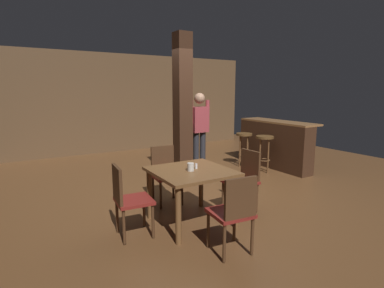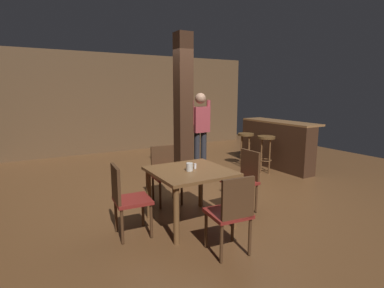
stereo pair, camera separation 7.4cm
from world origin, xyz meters
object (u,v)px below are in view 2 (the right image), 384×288
chair_west (126,197)px  bar_counter (276,144)px  chair_east (244,178)px  napkin_cup (190,167)px  bar_stool_mid (246,141)px  chair_north (165,171)px  chair_south (232,211)px  salt_shaker (195,166)px  standing_person (200,129)px  bar_stool_near (266,145)px  dining_table (190,178)px

chair_west → bar_counter: bar_counter is taller
chair_east → napkin_cup: (-0.92, -0.01, 0.28)m
napkin_cup → bar_stool_mid: size_ratio=0.13×
chair_north → bar_stool_mid: bearing=24.2°
bar_counter → chair_south: bearing=-141.7°
chair_east → salt_shaker: chair_east is taller
chair_west → chair_south: bearing=-49.2°
standing_person → bar_stool_near: standing_person is taller
chair_west → bar_stool_near: chair_west is taller
chair_south → bar_stool_near: size_ratio=1.11×
chair_east → bar_counter: bearing=35.4°
chair_north → chair_south: same height
salt_shaker → chair_south: bearing=-96.5°
chair_east → bar_stool_near: (1.78, 1.42, 0.10)m
bar_stool_near → chair_west: bearing=-159.2°
napkin_cup → bar_stool_near: 3.06m
salt_shaker → bar_counter: size_ratio=0.04×
chair_east → bar_counter: size_ratio=0.46×
chair_west → bar_stool_near: bearing=20.8°
dining_table → chair_west: bearing=177.0°
chair_south → salt_shaker: 0.99m
napkin_cup → bar_stool_mid: 3.38m
chair_north → bar_counter: size_ratio=0.46×
bar_stool_near → bar_stool_mid: (-0.03, 0.64, -0.01)m
dining_table → chair_west: chair_west is taller
napkin_cup → chair_north: bearing=86.3°
salt_shaker → standing_person: bearing=56.7°
chair_north → bar_counter: 3.24m
dining_table → chair_south: size_ratio=1.11×
dining_table → salt_shaker: 0.18m
dining_table → bar_stool_mid: (2.64, 2.03, -0.03)m
chair_south → chair_west: bearing=130.8°
salt_shaker → bar_stool_mid: salt_shaker is taller
bar_counter → bar_stool_mid: size_ratio=2.49×
salt_shaker → chair_east: bearing=-3.4°
standing_person → chair_north: bearing=-143.6°
napkin_cup → salt_shaker: napkin_cup is taller
chair_south → napkin_cup: size_ratio=8.53×
chair_north → bar_stool_mid: chair_north is taller
bar_stool_mid → bar_stool_near: bearing=-87.3°
chair_east → chair_south: bearing=-135.2°
standing_person → bar_stool_near: (1.46, -0.33, -0.39)m
chair_south → chair_north: bearing=88.5°
bar_stool_near → bar_stool_mid: 0.64m
chair_east → bar_counter: bar_counter is taller
bar_counter → standing_person: bearing=176.4°
dining_table → chair_east: chair_east is taller
dining_table → chair_east: 0.90m
napkin_cup → chair_east: bearing=0.5°
salt_shaker → bar_counter: bearing=27.0°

